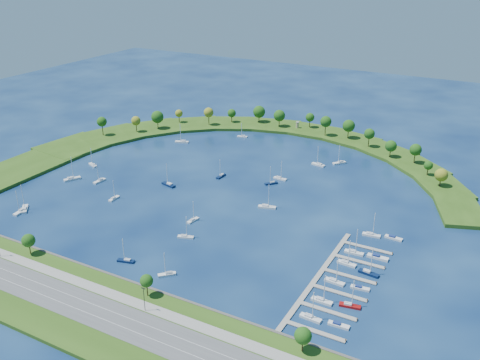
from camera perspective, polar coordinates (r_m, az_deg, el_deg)
The scene contains 37 objects.
ground at distance 305.38m, azimuth -1.27°, elevation -0.84°, with size 700.00×700.00×0.00m, color #071A45.
south_shoreline at distance 221.13m, azimuth -17.68°, elevation -12.16°, with size 420.00×43.10×11.60m.
breakwater at distance 365.92m, azimuth -3.78°, elevation 3.50°, with size 286.74×247.64×2.00m.
breakwater_trees at distance 382.74m, azimuth 3.86°, elevation 5.93°, with size 237.87×95.58×14.50m.
harbor_tower at distance 404.65m, azimuth 6.17°, elevation 5.90°, with size 2.60×2.60×4.68m.
dock_system at distance 225.89m, azimuth 10.08°, elevation -10.67°, with size 24.28×82.00×1.60m.
moored_boat_0 at distance 301.25m, azimuth -22.10°, elevation -2.84°, with size 8.50×8.80×14.06m.
moored_boat_1 at distance 316.87m, azimuth 4.31°, elevation 0.21°, with size 8.28×2.70×12.02m.
moored_boat_2 at distance 330.71m, azimuth -17.57°, elevation 0.17°, with size 7.11×9.91×14.40m.
moored_boat_3 at distance 240.45m, azimuth -12.14°, elevation -8.40°, with size 8.05×4.15×11.40m.
moored_boat_4 at distance 379.21m, azimuth -6.24°, elevation 4.14°, with size 9.85×5.95×14.01m.
moored_boat_5 at distance 310.24m, azimuth 3.38°, elevation -0.29°, with size 6.76×7.05×11.22m.
moored_boat_6 at distance 339.97m, azimuth 8.41°, elevation 1.69°, with size 9.11×3.98×12.95m.
moored_boat_7 at distance 345.29m, azimuth 10.63°, elevation 1.88°, with size 7.52×8.21×12.82m.
moored_boat_8 at distance 299.21m, azimuth -22.47°, elevation -3.09°, with size 3.59×8.99×12.85m.
moored_boat_9 at distance 310.33m, azimuth -7.67°, elevation -0.45°, with size 9.76×4.71×13.83m.
moored_boat_10 at distance 323.49m, azimuth -14.83°, elevation -0.04°, with size 3.06×8.40×12.08m.
moored_boat_11 at distance 254.66m, azimuth -5.86°, elevation -6.02°, with size 7.99×4.65×11.34m.
moored_boat_12 at distance 348.77m, azimuth -15.50°, elevation 1.62°, with size 8.20×4.87×11.65m.
moored_boat_13 at distance 388.25m, azimuth 0.26°, elevation 4.73°, with size 7.59×3.82×10.75m.
moored_boat_14 at distance 319.63m, azimuth -2.05°, elevation 0.48°, with size 2.64×7.98×11.56m.
moored_boat_15 at distance 299.01m, azimuth -13.37°, elevation -1.88°, with size 2.37×7.55×10.99m.
moored_boat_16 at distance 281.66m, azimuth 2.91°, elevation -2.85°, with size 9.76×5.31×13.83m.
moored_boat_17 at distance 269.18m, azimuth -5.07°, elevation -4.26°, with size 3.09×7.53×10.74m.
moored_boat_18 at distance 228.41m, azimuth -7.83°, elevation -9.92°, with size 6.93×6.79×11.14m.
docked_boat_0 at distance 204.60m, azimuth 7.56°, elevation -14.38°, with size 8.47×2.86×12.26m.
docked_boat_1 at distance 203.15m, azimuth 10.52°, elevation -15.04°, with size 8.01×2.61×1.61m.
docked_boat_2 at distance 213.57m, azimuth 8.76°, elevation -12.62°, with size 8.54×2.53×12.50m.
docked_boat_3 at distance 212.99m, azimuth 11.70°, elevation -12.99°, with size 8.49×3.69×12.07m.
docked_boat_4 at distance 225.15m, azimuth 10.10°, elevation -10.62°, with size 8.66×3.05×12.48m.
docked_boat_5 at distance 223.68m, azimuth 12.74°, elevation -11.23°, with size 7.85×3.05×1.56m.
docked_boat_6 at distance 237.85m, azimuth 11.37°, elevation -8.71°, with size 8.55×2.94×12.35m.
docked_boat_7 at distance 233.39m, azimuth 13.63°, elevation -9.61°, with size 8.97×3.49×12.85m.
docked_boat_8 at distance 246.38m, azimuth 12.12°, elevation -7.55°, with size 8.71×2.81×12.66m.
docked_boat_9 at distance 245.31m, azimuth 14.53°, elevation -8.01°, with size 9.46×2.69×1.93m.
docked_boat_10 at distance 262.41m, azimuth 13.91°, elevation -5.69°, with size 8.72×3.22×12.53m.
docked_boat_11 at distance 262.80m, azimuth 16.13°, elevation -5.98°, with size 8.44×2.93×1.69m.
Camera 1 is at (139.22, -240.89, 125.89)m, focal length 39.77 mm.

